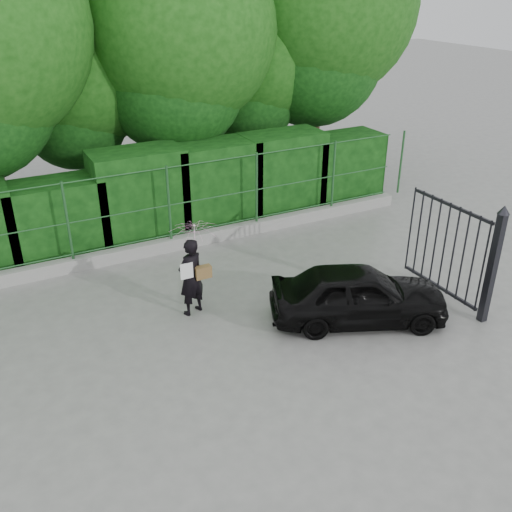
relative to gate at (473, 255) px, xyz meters
name	(u,v)px	position (x,y,z in m)	size (l,w,h in m)	color
ground	(239,353)	(-4.60, 0.72, -1.19)	(80.00, 80.00, 0.00)	gray
kerb	(156,247)	(-4.60, 5.22, -1.04)	(14.00, 0.25, 0.30)	#9E9E99
fence	(162,205)	(-4.38, 5.22, 0.01)	(14.13, 0.06, 1.80)	#225428
hedge	(142,199)	(-4.54, 6.22, -0.15)	(14.20, 1.20, 2.26)	black
trees	(144,33)	(-3.46, 8.46, 3.43)	(17.10, 6.15, 8.08)	black
gate	(473,255)	(0.00, 0.00, 0.00)	(0.22, 2.33, 2.36)	black
woman	(194,254)	(-4.71, 2.40, 0.04)	(0.96, 0.98, 1.86)	black
car	(359,294)	(-2.12, 0.65, -0.62)	(1.33, 3.31, 1.13)	black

